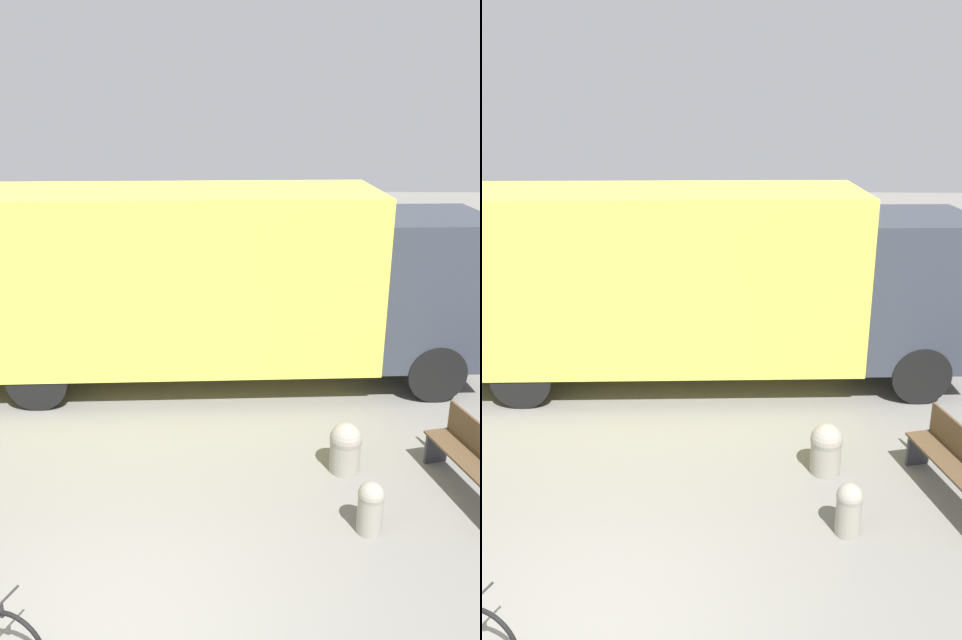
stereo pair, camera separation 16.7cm
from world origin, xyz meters
TOP-DOWN VIEW (x-y plane):
  - delivery_truck at (0.51, 5.95)m, footprint 9.54×2.94m
  - bollard_near_bench at (2.71, 1.70)m, footprint 0.32×0.32m
  - bollard_far_bench at (2.58, 3.00)m, footprint 0.44×0.44m

SIDE VIEW (x-z plane):
  - bollard_near_bench at x=2.71m, z-range 0.03..0.70m
  - bollard_far_bench at x=2.58m, z-range 0.01..0.74m
  - delivery_truck at x=0.51m, z-range 0.19..3.65m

